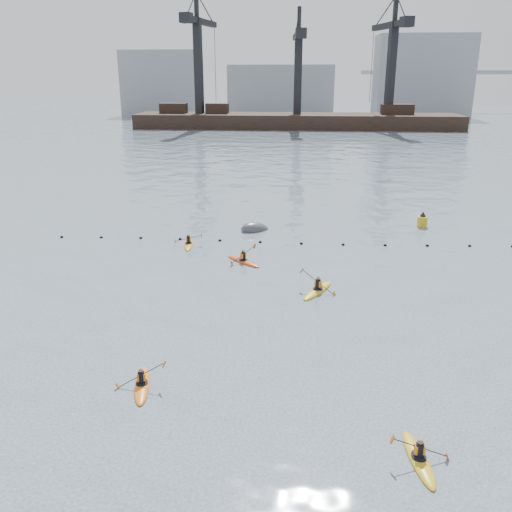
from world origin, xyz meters
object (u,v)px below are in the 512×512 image
Objects in this scene: kayaker_1 at (419,458)px; kayaker_3 at (318,290)px; nav_buoy at (422,222)px; kayaker_2 at (243,261)px; kayaker_0 at (142,384)px; kayaker_5 at (189,244)px; mooring_buoy at (255,230)px.

kayaker_1 is 14.22m from kayaker_3.
kayaker_3 is 2.23× the size of nav_buoy.
kayaker_2 is 1.83× the size of nav_buoy.
nav_buoy is (13.50, 9.71, 0.34)m from kayaker_2.
kayaker_5 is (-1.80, 18.47, 0.00)m from kayaker_0.
kayaker_2 is (-7.52, 18.63, 0.01)m from kayaker_1.
kayaker_1 is at bearing -32.45° from kayaker_0.
kayaker_2 reaches higher than kayaker_5.
kayaker_5 is 1.22× the size of mooring_buoy.
kayaker_0 is 15.29m from kayaker_2.
kayaker_5 is at bearing 165.83° from kayaker_3.
kayaker_5 is (-9.02, 8.07, -0.01)m from kayaker_3.
kayaker_3 is (7.22, 10.40, 0.01)m from kayaker_0.
kayaker_1 is 2.01× the size of nav_buoy.
kayaker_5 is 18.89m from nav_buoy.
kayaker_0 reaches higher than mooring_buoy.
kayaker_2 is (2.50, 15.08, 0.01)m from kayaker_0.
kayaker_3 reaches higher than kayaker_1.
kayaker_1 is 27.36m from mooring_buoy.
kayaker_5 is at bearing 111.58° from kayaker_1.
kayaker_3 is at bearing 42.23° from kayaker_0.
kayaker_3 is (-2.80, 13.94, 0.01)m from kayaker_1.
nav_buoy is (13.33, 1.99, 0.44)m from mooring_buoy.
kayaker_1 is at bearing -113.71° from kayaker_2.
nav_buoy reaches higher than mooring_buoy.
kayaker_3 reaches higher than kayaker_2.
kayaker_0 is at bearing -97.15° from kayaker_3.
kayaker_3 is at bearing -90.48° from kayaker_2.
mooring_buoy is at bearing 43.08° from kayaker_2.
kayaker_3 is 12.10m from kayaker_5.
kayaker_0 is 18.55m from kayaker_5.
kayaker_3 reaches higher than mooring_buoy.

